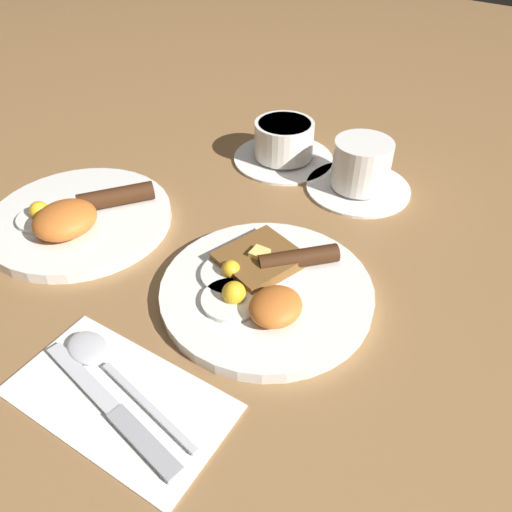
{
  "coord_description": "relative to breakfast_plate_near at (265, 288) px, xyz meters",
  "views": [
    {
      "loc": [
        -0.34,
        -0.24,
        0.41
      ],
      "look_at": [
        0.03,
        0.04,
        0.03
      ],
      "focal_mm": 35.0,
      "sensor_mm": 36.0,
      "label": 1
    }
  ],
  "objects": [
    {
      "name": "teacup_far",
      "position": [
        0.28,
        0.16,
        0.02
      ],
      "size": [
        0.16,
        0.16,
        0.07
      ],
      "color": "white",
      "rests_on": "ground_plane"
    },
    {
      "name": "breakfast_plate_near",
      "position": [
        0.0,
        0.0,
        0.0
      ],
      "size": [
        0.25,
        0.25,
        0.04
      ],
      "color": "white",
      "rests_on": "ground_plane"
    },
    {
      "name": "knife",
      "position": [
        -0.21,
        0.02,
        -0.01
      ],
      "size": [
        0.04,
        0.2,
        0.01
      ],
      "rotation": [
        0.0,
        0.0,
        1.46
      ],
      "color": "silver",
      "rests_on": "napkin"
    },
    {
      "name": "ground_plane",
      "position": [
        -0.0,
        -0.0,
        -0.01
      ],
      "size": [
        3.0,
        3.0,
        0.0
      ],
      "primitive_type": "plane",
      "color": "olive"
    },
    {
      "name": "teacup_near",
      "position": [
        0.27,
        0.02,
        0.02
      ],
      "size": [
        0.16,
        0.16,
        0.08
      ],
      "color": "white",
      "rests_on": "ground_plane"
    },
    {
      "name": "spoon",
      "position": [
        -0.18,
        0.08,
        -0.0
      ],
      "size": [
        0.04,
        0.19,
        0.01
      ],
      "rotation": [
        0.0,
        0.0,
        1.46
      ],
      "color": "silver",
      "rests_on": "napkin"
    },
    {
      "name": "breakfast_plate_far",
      "position": [
        -0.04,
        0.28,
        0.0
      ],
      "size": [
        0.25,
        0.25,
        0.05
      ],
      "color": "white",
      "rests_on": "ground_plane"
    },
    {
      "name": "napkin",
      "position": [
        -0.2,
        0.03,
        -0.01
      ],
      "size": [
        0.14,
        0.23,
        0.01
      ],
      "primitive_type": "cube",
      "rotation": [
        0.0,
        0.0,
        0.08
      ],
      "color": "white",
      "rests_on": "ground_plane"
    }
  ]
}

